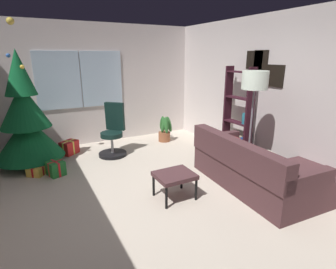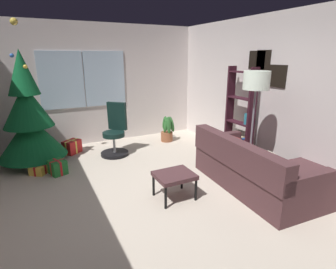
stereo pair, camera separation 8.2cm
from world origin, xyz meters
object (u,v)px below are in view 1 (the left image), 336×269
office_chair (113,135)px  floor_lamp (254,87)px  couch (260,171)px  footstool (175,177)px  holiday_tree (26,121)px  bookshelf (237,120)px  potted_plant (165,130)px  gift_box_red (69,147)px  gift_box_green (56,168)px  gift_box_gold (37,171)px

office_chair → floor_lamp: size_ratio=0.61×
office_chair → couch: bearing=-58.3°
footstool → couch: bearing=-15.8°
holiday_tree → floor_lamp: 3.95m
office_chair → bookshelf: size_ratio=0.60×
potted_plant → bookshelf: bearing=-65.8°
holiday_tree → gift_box_red: holiday_tree is taller
footstool → floor_lamp: (1.41, 0.02, 1.18)m
bookshelf → holiday_tree: bearing=157.3°
footstool → floor_lamp: bearing=0.9°
footstool → bookshelf: 2.05m
footstool → gift_box_red: size_ratio=1.30×
holiday_tree → gift_box_green: size_ratio=7.71×
potted_plant → office_chair: bearing=-167.3°
bookshelf → floor_lamp: bookshelf is taller
bookshelf → floor_lamp: bearing=-119.3°
gift_box_gold → office_chair: 1.54m
couch → gift_box_gold: bearing=144.4°
holiday_tree → bookshelf: bearing=-22.7°
holiday_tree → office_chair: size_ratio=2.40×
gift_box_green → footstool: bearing=-49.0°
gift_box_red → gift_box_gold: 1.05m
couch → gift_box_gold: size_ratio=6.20×
couch → gift_box_red: bearing=128.3°
couch → bookshelf: (0.55, 1.16, 0.48)m
holiday_tree → office_chair: bearing=-6.9°
office_chair → gift_box_green: bearing=-157.1°
bookshelf → office_chair: bearing=147.5°
gift_box_green → gift_box_gold: bearing=152.1°
gift_box_green → potted_plant: bearing=17.6°
office_chair → holiday_tree: bearing=173.1°
gift_box_gold → gift_box_green: bearing=-27.9°
bookshelf → potted_plant: 1.85m
footstool → gift_box_green: bearing=131.0°
holiday_tree → gift_box_green: (0.34, -0.68, -0.73)m
footstool → holiday_tree: 2.94m
holiday_tree → gift_box_red: size_ratio=6.22×
bookshelf → potted_plant: size_ratio=2.84×
office_chair → floor_lamp: bearing=-51.8°
gift_box_green → potted_plant: size_ratio=0.53×
holiday_tree → floor_lamp: bearing=-35.7°
couch → office_chair: size_ratio=1.96×
footstool → bookshelf: size_ratio=0.30×
holiday_tree → bookshelf: size_ratio=1.44×
couch → gift_box_green: couch is taller
holiday_tree → gift_box_red: bearing=22.1°
gift_box_green → bookshelf: bookshelf is taller
couch → potted_plant: (-0.18, 2.78, -0.02)m
gift_box_red → floor_lamp: size_ratio=0.24×
gift_box_gold → office_chair: size_ratio=0.32×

